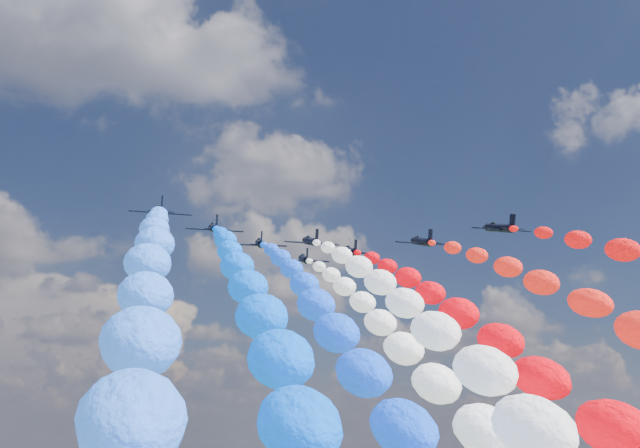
{
  "coord_description": "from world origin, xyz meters",
  "views": [
    {
      "loc": [
        -24.91,
        -117.46,
        77.1
      ],
      "look_at": [
        0.0,
        4.0,
        111.8
      ],
      "focal_mm": 44.01,
      "sensor_mm": 36.0,
      "label": 1
    }
  ],
  "objects": [
    {
      "name": "jet_0",
      "position": [
        -25.81,
        -5.1,
        109.8
      ],
      "size": [
        9.59,
        12.69,
        5.89
      ],
      "primitive_type": null,
      "rotation": [
        0.29,
        0.0,
        0.06
      ],
      "color": "black"
    },
    {
      "name": "trail_0",
      "position": [
        -25.81,
        -68.81,
        81.26
      ],
      "size": [
        5.47,
        123.17,
        59.7
      ],
      "primitive_type": null,
      "color": "#2D6CFE"
    },
    {
      "name": "jet_1",
      "position": [
        -17.32,
        2.82,
        109.8
      ],
      "size": [
        9.15,
        12.38,
        5.89
      ],
      "primitive_type": null,
      "rotation": [
        0.29,
        0.0,
        0.02
      ],
      "color": "black"
    },
    {
      "name": "trail_1",
      "position": [
        -17.32,
        -60.89,
        81.26
      ],
      "size": [
        5.47,
        123.17,
        59.7
      ],
      "primitive_type": null,
      "color": "#0353F4"
    },
    {
      "name": "jet_2",
      "position": [
        -8.96,
        11.1,
        109.8
      ],
      "size": [
        9.71,
        12.78,
        5.89
      ],
      "primitive_type": null,
      "rotation": [
        0.29,
        0.0,
        -0.07
      ],
      "color": "black"
    },
    {
      "name": "trail_2",
      "position": [
        -8.96,
        -52.61,
        81.26
      ],
      "size": [
        5.47,
        123.17,
        59.7
      ],
      "primitive_type": null,
      "color": "blue"
    },
    {
      "name": "jet_3",
      "position": [
        -0.75,
        7.97,
        109.8
      ],
      "size": [
        9.42,
        12.58,
        5.89
      ],
      "primitive_type": null,
      "rotation": [
        0.29,
        0.0,
        0.04
      ],
      "color": "black"
    },
    {
      "name": "trail_3",
      "position": [
        -0.75,
        -55.74,
        81.26
      ],
      "size": [
        5.47,
        123.17,
        59.7
      ],
      "primitive_type": null,
      "color": "white"
    },
    {
      "name": "jet_4",
      "position": [
        0.57,
        21.21,
        109.8
      ],
      "size": [
        9.65,
        12.73,
        5.89
      ],
      "primitive_type": null,
      "rotation": [
        0.29,
        0.0,
        -0.06
      ],
      "color": "black"
    },
    {
      "name": "trail_4",
      "position": [
        0.57,
        -42.5,
        81.26
      ],
      "size": [
        5.47,
        123.17,
        59.7
      ],
      "primitive_type": null,
      "color": "white"
    },
    {
      "name": "jet_5",
      "position": [
        7.45,
        13.44,
        109.8
      ],
      "size": [
        9.32,
        12.5,
        5.89
      ],
      "primitive_type": null,
      "rotation": [
        0.29,
        0.0,
        -0.03
      ],
      "color": "black"
    },
    {
      "name": "trail_5",
      "position": [
        7.45,
        -50.27,
        81.26
      ],
      "size": [
        5.47,
        123.17,
        59.7
      ],
      "primitive_type": null,
      "color": "#F2020E"
    },
    {
      "name": "jet_6",
      "position": [
        17.6,
        4.33,
        109.8
      ],
      "size": [
        8.97,
        12.25,
        5.89
      ],
      "primitive_type": null,
      "rotation": [
        0.29,
        0.0,
        0.0
      ],
      "color": "black"
    },
    {
      "name": "jet_7",
      "position": [
        26.81,
        -6.45,
        109.8
      ],
      "size": [
        9.52,
        12.64,
        5.89
      ],
      "primitive_type": null,
      "rotation": [
        0.29,
        0.0,
        0.05
      ],
      "color": "black"
    }
  ]
}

